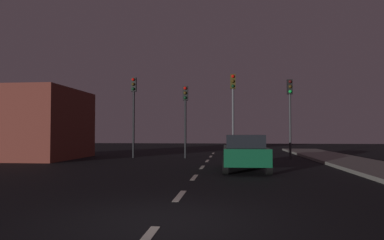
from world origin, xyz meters
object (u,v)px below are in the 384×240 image
(car_stopped_ahead, at_px, (245,152))
(traffic_signal_center_left, at_px, (185,107))
(traffic_signal_center_right, at_px, (233,100))
(traffic_signal_far_left, at_px, (134,102))
(traffic_signal_far_right, at_px, (290,103))

(car_stopped_ahead, bearing_deg, traffic_signal_center_left, 116.06)
(traffic_signal_center_right, relative_size, car_stopped_ahead, 1.13)
(traffic_signal_center_left, bearing_deg, car_stopped_ahead, -63.94)
(traffic_signal_far_left, distance_m, car_stopped_ahead, 10.04)
(traffic_signal_far_right, bearing_deg, traffic_signal_center_right, 179.99)
(traffic_signal_center_right, distance_m, car_stopped_ahead, 7.50)
(traffic_signal_far_right, xyz_separation_m, car_stopped_ahead, (-3.04, -6.92, -2.62))
(traffic_signal_far_left, relative_size, traffic_signal_far_right, 1.06)
(traffic_signal_center_left, height_order, car_stopped_ahead, traffic_signal_center_left)
(traffic_signal_far_left, bearing_deg, traffic_signal_center_left, -0.02)
(traffic_signal_far_right, distance_m, car_stopped_ahead, 8.00)
(traffic_signal_far_left, height_order, traffic_signal_far_right, traffic_signal_far_left)
(traffic_signal_far_left, height_order, car_stopped_ahead, traffic_signal_far_left)
(traffic_signal_far_right, bearing_deg, car_stopped_ahead, -113.69)
(traffic_signal_far_left, distance_m, traffic_signal_far_right, 9.74)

